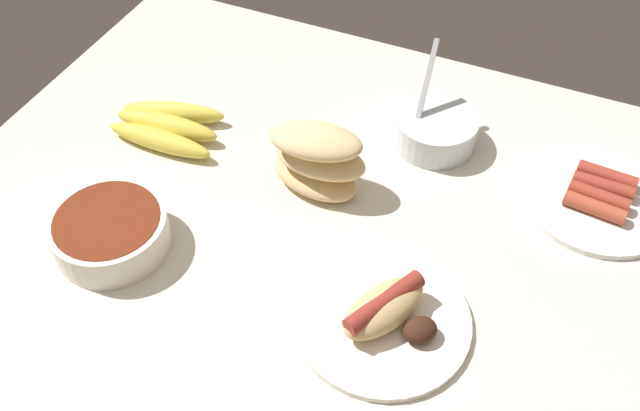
{
  "coord_description": "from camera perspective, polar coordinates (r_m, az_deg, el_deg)",
  "views": [
    {
      "loc": [
        -23.73,
        62.06,
        76.83
      ],
      "look_at": [
        3.58,
        0.18,
        3.0
      ],
      "focal_mm": 39.59,
      "sensor_mm": 36.0,
      "label": 1
    }
  ],
  "objects": [
    {
      "name": "bowl_chili",
      "position": [
        1.01,
        -16.61,
        -1.98
      ],
      "size": [
        16.13,
        16.13,
        5.43
      ],
      "color": "white",
      "rests_on": "ground_plane"
    },
    {
      "name": "ground_plane",
      "position": [
        1.03,
        1.87,
        -2.22
      ],
      "size": [
        120.0,
        90.0,
        3.0
      ],
      "primitive_type": "cube",
      "color": "silver"
    },
    {
      "name": "plate_hotdog_assembled",
      "position": [
        0.91,
        5.25,
        -8.81
      ],
      "size": [
        22.73,
        22.73,
        5.61
      ],
      "color": "white",
      "rests_on": "ground_plane"
    },
    {
      "name": "bread_stack",
      "position": [
        1.03,
        -0.25,
        3.75
      ],
      "size": [
        15.16,
        9.89,
        10.8
      ],
      "color": "#DBB77A",
      "rests_on": "ground_plane"
    },
    {
      "name": "plate_sausages",
      "position": [
        1.12,
        21.59,
        0.67
      ],
      "size": [
        22.72,
        22.72,
        3.24
      ],
      "color": "white",
      "rests_on": "ground_plane"
    },
    {
      "name": "banana_bunch",
      "position": [
        1.17,
        -12.3,
        6.29
      ],
      "size": [
        19.25,
        12.64,
        3.74
      ],
      "color": "gold",
      "rests_on": "ground_plane"
    },
    {
      "name": "bowl_coleslaw",
      "position": [
        1.14,
        9.32,
        6.16
      ],
      "size": [
        13.16,
        13.49,
        14.97
      ],
      "color": "silver",
      "rests_on": "ground_plane"
    }
  ]
}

